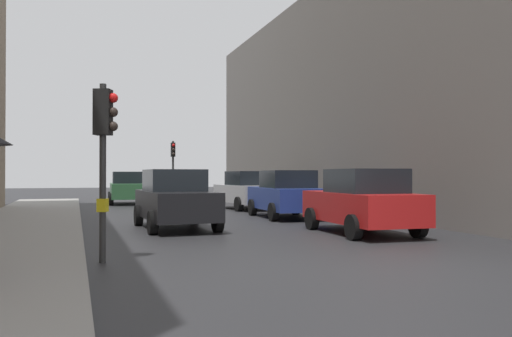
# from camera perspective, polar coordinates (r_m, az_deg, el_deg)

# --- Properties ---
(ground_plane) EXTENTS (120.00, 120.00, 0.00)m
(ground_plane) POSITION_cam_1_polar(r_m,az_deg,el_deg) (9.86, 13.62, -10.02)
(ground_plane) COLOR #28282B
(sidewalk_kerb) EXTENTS (3.26, 40.00, 0.16)m
(sidewalk_kerb) POSITION_cam_1_polar(r_m,az_deg,el_deg) (14.40, -24.39, -6.68)
(sidewalk_kerb) COLOR gray
(sidewalk_kerb) RESTS_ON ground
(building_facade_right) EXTENTS (12.00, 32.20, 10.06)m
(building_facade_right) POSITION_cam_1_polar(r_m,az_deg,el_deg) (26.68, 19.14, 6.76)
(building_facade_right) COLOR slate
(building_facade_right) RESTS_ON ground
(traffic_light_near_right) EXTENTS (0.45, 0.34, 3.27)m
(traffic_light_near_right) POSITION_cam_1_polar(r_m,az_deg,el_deg) (10.27, -15.74, 3.00)
(traffic_light_near_right) COLOR #2D2D2D
(traffic_light_near_right) RESTS_ON ground
(traffic_light_far_median) EXTENTS (0.24, 0.43, 3.61)m
(traffic_light_far_median) POSITION_cam_1_polar(r_m,az_deg,el_deg) (32.53, -8.75, 0.92)
(traffic_light_far_median) COLOR #2D2D2D
(traffic_light_far_median) RESTS_ON ground
(car_green_estate) EXTENTS (2.14, 4.26, 1.76)m
(car_green_estate) POSITION_cam_1_polar(r_m,az_deg,el_deg) (30.33, -13.40, -2.00)
(car_green_estate) COLOR #2D6038
(car_green_estate) RESTS_ON ground
(car_dark_suv) EXTENTS (2.12, 4.25, 1.76)m
(car_dark_suv) POSITION_cam_1_polar(r_m,az_deg,el_deg) (16.23, -8.53, -3.22)
(car_dark_suv) COLOR black
(car_dark_suv) RESTS_ON ground
(car_red_sedan) EXTENTS (2.15, 4.27, 1.76)m
(car_red_sedan) POSITION_cam_1_polar(r_m,az_deg,el_deg) (14.97, 11.15, -3.43)
(car_red_sedan) COLOR red
(car_red_sedan) RESTS_ON ground
(car_silver_hatchback) EXTENTS (2.28, 4.33, 1.76)m
(car_silver_hatchback) POSITION_cam_1_polar(r_m,az_deg,el_deg) (25.01, -0.99, -2.31)
(car_silver_hatchback) COLOR #BCBCC1
(car_silver_hatchback) RESTS_ON ground
(car_blue_van) EXTENTS (2.18, 4.28, 1.76)m
(car_blue_van) POSITION_cam_1_polar(r_m,az_deg,el_deg) (20.07, 3.17, -2.73)
(car_blue_van) COLOR navy
(car_blue_van) RESTS_ON ground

